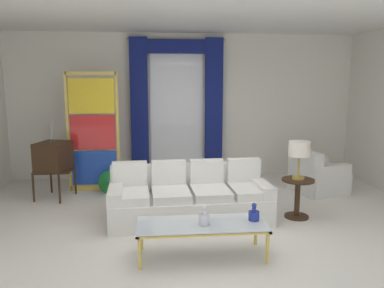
# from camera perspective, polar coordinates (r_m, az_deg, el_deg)

# --- Properties ---
(ground_plane) EXTENTS (16.00, 16.00, 0.00)m
(ground_plane) POSITION_cam_1_polar(r_m,az_deg,el_deg) (5.58, 1.29, -12.24)
(ground_plane) COLOR white
(wall_rear) EXTENTS (8.00, 0.12, 3.00)m
(wall_rear) POSITION_cam_1_polar(r_m,az_deg,el_deg) (8.25, -1.20, 5.55)
(wall_rear) COLOR white
(wall_rear) RESTS_ON ground
(ceiling_slab) EXTENTS (8.00, 7.60, 0.04)m
(ceiling_slab) POSITION_cam_1_polar(r_m,az_deg,el_deg) (6.06, 0.46, 18.56)
(ceiling_slab) COLOR white
(curtained_window) EXTENTS (2.00, 0.17, 2.70)m
(curtained_window) POSITION_cam_1_polar(r_m,az_deg,el_deg) (8.06, -2.25, 7.17)
(curtained_window) COLOR white
(curtained_window) RESTS_ON ground
(couch_white_long) EXTENTS (2.38, 1.02, 0.86)m
(couch_white_long) POSITION_cam_1_polar(r_m,az_deg,el_deg) (5.84, -0.40, -8.05)
(couch_white_long) COLOR white
(couch_white_long) RESTS_ON ground
(coffee_table) EXTENTS (1.51, 0.59, 0.41)m
(coffee_table) POSITION_cam_1_polar(r_m,az_deg,el_deg) (4.63, 1.45, -11.94)
(coffee_table) COLOR silver
(coffee_table) RESTS_ON ground
(bottle_blue_decanter) EXTENTS (0.13, 0.13, 0.21)m
(bottle_blue_decanter) POSITION_cam_1_polar(r_m,az_deg,el_deg) (4.73, 9.07, -10.18)
(bottle_blue_decanter) COLOR navy
(bottle_blue_decanter) RESTS_ON coffee_table
(bottle_crystal_tall) EXTENTS (0.12, 0.12, 0.23)m
(bottle_crystal_tall) POSITION_cam_1_polar(r_m,az_deg,el_deg) (4.54, 1.80, -10.81)
(bottle_crystal_tall) COLOR silver
(bottle_crystal_tall) RESTS_ON coffee_table
(vintage_tv) EXTENTS (0.65, 0.71, 1.35)m
(vintage_tv) POSITION_cam_1_polar(r_m,az_deg,el_deg) (7.15, -19.69, -1.86)
(vintage_tv) COLOR #382314
(vintage_tv) RESTS_ON ground
(armchair_white) EXTENTS (0.98, 0.97, 0.80)m
(armchair_white) POSITION_cam_1_polar(r_m,az_deg,el_deg) (7.52, 17.76, -4.66)
(armchair_white) COLOR white
(armchair_white) RESTS_ON ground
(stained_glass_divider) EXTENTS (0.95, 0.05, 2.20)m
(stained_glass_divider) POSITION_cam_1_polar(r_m,az_deg,el_deg) (7.37, -14.31, 1.34)
(stained_glass_divider) COLOR gold
(stained_glass_divider) RESTS_ON ground
(peacock_figurine) EXTENTS (0.44, 0.60, 0.50)m
(peacock_figurine) POSITION_cam_1_polar(r_m,az_deg,el_deg) (7.19, -11.99, -5.60)
(peacock_figurine) COLOR beige
(peacock_figurine) RESTS_ON ground
(round_side_table) EXTENTS (0.48, 0.48, 0.59)m
(round_side_table) POSITION_cam_1_polar(r_m,az_deg,el_deg) (6.08, 15.21, -7.18)
(round_side_table) COLOR #382314
(round_side_table) RESTS_ON ground
(table_lamp_brass) EXTENTS (0.32, 0.32, 0.57)m
(table_lamp_brass) POSITION_cam_1_polar(r_m,az_deg,el_deg) (5.93, 15.50, -0.94)
(table_lamp_brass) COLOR #B29338
(table_lamp_brass) RESTS_ON round_side_table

